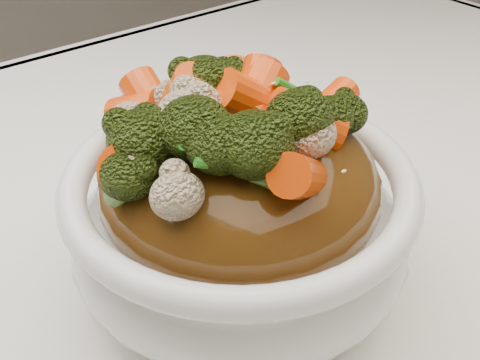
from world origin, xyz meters
TOP-DOWN VIEW (x-y plane):
  - tablecloth at (0.00, 0.00)m, footprint 1.20×0.80m
  - bowl at (-0.03, -0.04)m, footprint 0.23×0.23m
  - sauce_base at (-0.03, -0.04)m, footprint 0.19×0.19m
  - carrots at (-0.03, -0.04)m, footprint 0.19×0.19m
  - broccoli at (-0.03, -0.04)m, footprint 0.19×0.19m
  - cauliflower at (-0.03, -0.04)m, footprint 0.19×0.19m
  - scallions at (-0.03, -0.04)m, footprint 0.14×0.14m
  - sesame_seeds at (-0.03, -0.04)m, footprint 0.17×0.17m

SIDE VIEW (x-z plane):
  - tablecloth at x=0.00m, z-range 0.71..0.75m
  - bowl at x=-0.03m, z-range 0.75..0.84m
  - sauce_base at x=-0.03m, z-range 0.78..0.87m
  - cauliflower at x=-0.03m, z-range 0.87..0.90m
  - broccoli at x=-0.03m, z-range 0.87..0.91m
  - carrots at x=-0.03m, z-range 0.86..0.91m
  - scallions at x=-0.03m, z-range 0.88..0.90m
  - sesame_seeds at x=-0.03m, z-range 0.89..0.89m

